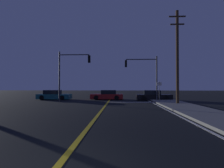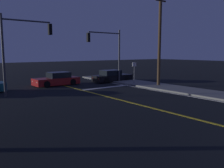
# 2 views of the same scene
# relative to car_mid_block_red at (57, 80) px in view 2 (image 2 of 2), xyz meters

# --- Properties ---
(sidewalk_right) EXTENTS (3.20, 34.24, 0.15)m
(sidewalk_right) POSITION_rel_car_mid_block_red_xyz_m (7.36, -12.31, -0.51)
(sidewalk_right) COLOR slate
(sidewalk_right) RESTS_ON ground
(lane_line_center) EXTENTS (0.20, 32.34, 0.01)m
(lane_line_center) POSITION_rel_car_mid_block_red_xyz_m (0.42, -12.31, -0.58)
(lane_line_center) COLOR gold
(lane_line_center) RESTS_ON ground
(lane_line_edge_right) EXTENTS (0.16, 32.34, 0.01)m
(lane_line_edge_right) POSITION_rel_car_mid_block_red_xyz_m (5.51, -12.31, -0.58)
(lane_line_edge_right) COLOR silver
(lane_line_edge_right) RESTS_ON ground
(stop_bar) EXTENTS (5.34, 0.50, 0.01)m
(stop_bar) POSITION_rel_car_mid_block_red_xyz_m (3.09, -4.30, -0.58)
(stop_bar) COLOR silver
(stop_bar) RESTS_ON ground
(car_mid_block_red) EXTENTS (4.60, 2.07, 1.34)m
(car_mid_block_red) POSITION_rel_car_mid_block_red_xyz_m (0.00, 0.00, 0.00)
(car_mid_block_red) COLOR maroon
(car_mid_block_red) RESTS_ON ground
(car_following_oncoming_black) EXTENTS (4.67, 1.94, 1.34)m
(car_following_oncoming_black) POSITION_rel_car_mid_block_red_xyz_m (6.29, -1.02, -0.00)
(car_following_oncoming_black) COLOR black
(car_following_oncoming_black) RESTS_ON ground
(traffic_signal_near_right) EXTENTS (4.20, 0.28, 5.77)m
(traffic_signal_near_right) POSITION_rel_car_mid_block_red_xyz_m (5.06, -2.00, 3.28)
(traffic_signal_near_right) COLOR #38383D
(traffic_signal_near_right) RESTS_ON ground
(traffic_signal_far_left) EXTENTS (3.97, 0.28, 6.18)m
(traffic_signal_far_left) POSITION_rel_car_mid_block_red_xyz_m (-4.36, -3.40, 3.53)
(traffic_signal_far_left) COLOR #38383D
(traffic_signal_far_left) RESTS_ON ground
(utility_pole_right) EXTENTS (1.68, 0.30, 9.59)m
(utility_pole_right) POSITION_rel_car_mid_block_red_xyz_m (7.66, -6.81, 4.40)
(utility_pole_right) COLOR #42301E
(utility_pole_right) RESTS_ON ground
(street_sign_corner) EXTENTS (0.56, 0.10, 2.38)m
(street_sign_corner) POSITION_rel_car_mid_block_red_xyz_m (6.26, -4.80, 1.02)
(street_sign_corner) COLOR slate
(street_sign_corner) RESTS_ON ground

